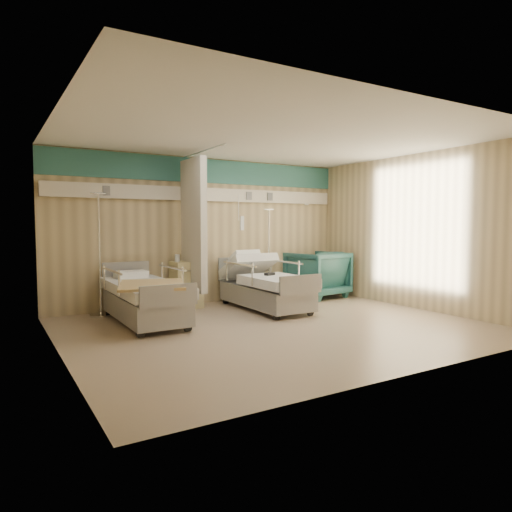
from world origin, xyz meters
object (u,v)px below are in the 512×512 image
Objects in this scene: bedside_cabinet at (186,284)px; iv_stand_right at (269,281)px; bed_right at (265,292)px; visitor_armchair at (317,274)px; iv_stand_left at (100,291)px; bed_left at (145,303)px.

iv_stand_right reaches higher than bedside_cabinet.
bed_right is 2.02× the size of visitor_armchair.
iv_stand_right is (0.64, 0.89, 0.06)m from bed_right.
bedside_cabinet is 0.80× the size of visitor_armchair.
visitor_armchair is at bearing 19.89° from bed_right.
visitor_armchair is 0.58× the size of iv_stand_right.
iv_stand_right is (-1.02, 0.29, -0.11)m from visitor_armchair.
bed_right is at bearing -18.37° from iv_stand_left.
visitor_armchair reaches higher than bed_right.
visitor_armchair reaches higher than bed_left.
bed_right is 1.09m from iv_stand_right.
iv_stand_right is at bearing 17.36° from bed_left.
bed_left is 3.91m from visitor_armchair.
iv_stand_left is (-3.32, 0.00, 0.04)m from iv_stand_right.
visitor_armchair is 4.35m from iv_stand_left.
bedside_cabinet is 1.79m from iv_stand_right.
bed_right is at bearing 12.33° from visitor_armchair.
bed_left is at bearing 1.28° from visitor_armchair.
visitor_armchair is at bearing 8.84° from bed_left.
iv_stand_right is 0.90× the size of iv_stand_left.
iv_stand_left is (-2.68, 0.89, 0.10)m from bed_right.
iv_stand_left is (-1.53, -0.01, -0.01)m from bedside_cabinet.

